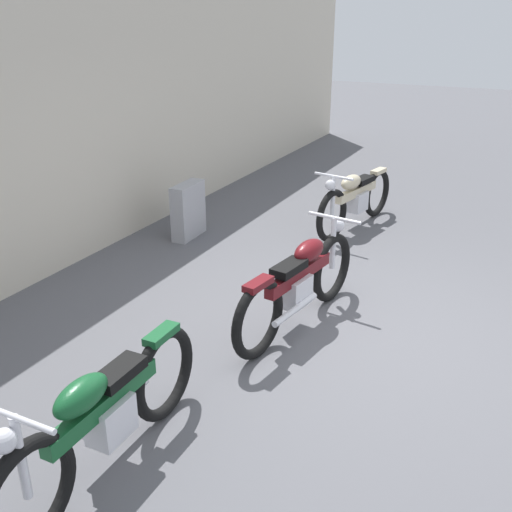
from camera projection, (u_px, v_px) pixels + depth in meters
name	position (u px, v px, depth m)	size (l,w,h in m)	color
ground_plane	(373.00, 336.00, 5.51)	(40.00, 40.00, 0.00)	#56565B
building_wall	(43.00, 136.00, 6.49)	(18.00, 0.30, 3.04)	beige
stone_marker	(188.00, 211.00, 7.77)	(0.58, 0.20, 0.73)	#9E9EA3
motorcycle_green	(103.00, 417.00, 3.72)	(2.02, 0.56, 0.90)	black
motorcycle_maroon	(300.00, 283.00, 5.54)	(2.04, 0.58, 0.92)	black
motorcycle_cream	(355.00, 198.00, 8.05)	(1.96, 0.62, 0.89)	black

